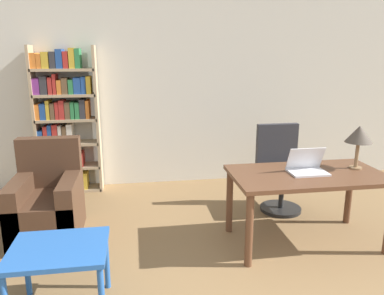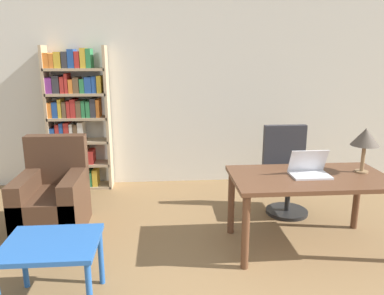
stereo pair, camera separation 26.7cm
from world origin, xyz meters
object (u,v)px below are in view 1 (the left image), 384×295
Objects in this scene: side_table_blue at (59,256)px; bookshelf at (64,122)px; armchair at (48,206)px; office_chair at (280,171)px; laptop at (307,167)px; desk at (307,183)px; table_lamp at (359,135)px.

side_table_blue is 2.70m from bookshelf.
armchair is 0.50× the size of bookshelf.
bookshelf reaches higher than office_chair.
bookshelf reaches higher than laptop.
desk is 0.88m from office_chair.
bookshelf is at bearing 143.63° from desk.
office_chair is (-0.47, 0.79, -0.59)m from table_lamp.
table_lamp is (0.55, 0.07, 0.44)m from desk.
armchair is (-2.64, -0.31, -0.16)m from office_chair.
bookshelf is at bearing 143.85° from laptop.
desk is at bearing -172.48° from table_lamp.
armchair is at bearing 105.30° from side_table_blue.
desk reaches higher than side_table_blue.
laptop is at bearing -174.46° from table_lamp.
table_lamp is at bearing -8.78° from armchair.
office_chair is at bearing 120.67° from table_lamp.
table_lamp reaches higher than armchair.
desk is 0.71m from table_lamp.
table_lamp is 0.43× the size of office_chair.
bookshelf is (-3.12, 1.83, -0.10)m from table_lamp.
side_table_blue is at bearing -161.44° from laptop.
laptop is 0.35× the size of office_chair.
armchair reaches higher than laptop.
bookshelf is (-2.58, 1.90, 0.34)m from desk.
side_table_blue is 0.35× the size of bookshelf.
table_lamp is 3.24m from armchair.
laptop is 0.53× the size of side_table_blue.
bookshelf reaches higher than table_lamp.
table_lamp is at bearing 7.52° from desk.
side_table_blue is (-2.29, -1.59, -0.03)m from office_chair.
side_table_blue is 1.33m from armchair.
laptop is at bearing -11.78° from armchair.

